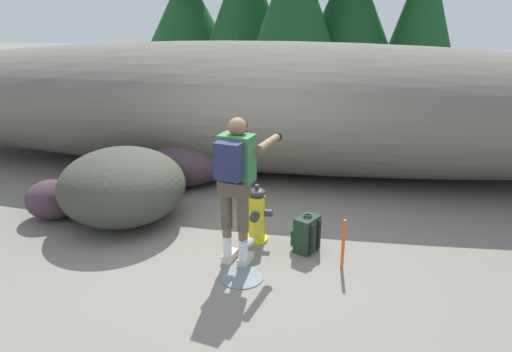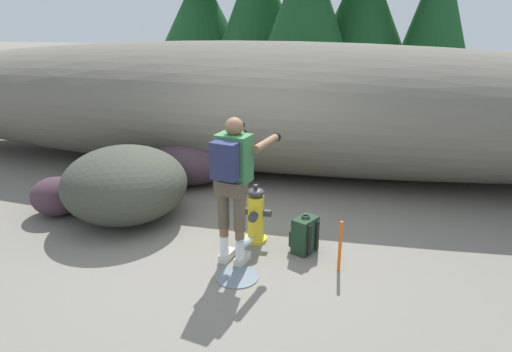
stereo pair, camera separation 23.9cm
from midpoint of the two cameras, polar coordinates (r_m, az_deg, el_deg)
ground_plane at (r=6.03m, az=-3.89°, el=-8.20°), size 56.00×56.00×0.04m
dirt_embankment at (r=8.49m, az=1.12°, el=8.28°), size 17.28×3.20×2.21m
fire_hydrant at (r=5.94m, az=-1.06°, el=-4.72°), size 0.39×0.33×0.75m
hydrant_water_jet at (r=5.47m, az=-2.37°, el=-8.86°), size 0.47×0.99×0.43m
utility_worker at (r=5.20m, az=-3.61°, el=0.34°), size 0.65×1.03×1.69m
spare_backpack at (r=5.78m, az=4.82°, el=-6.92°), size 0.36×0.36×0.47m
boulder_large at (r=6.70m, az=-16.59°, el=-1.15°), size 2.20×2.20×1.01m
boulder_mid at (r=7.93m, az=-8.66°, el=1.96°), size 1.89×1.89×0.81m
boulder_small at (r=7.21m, az=-23.98°, el=-2.58°), size 0.75×0.68×0.54m
boulder_outlier at (r=8.14m, az=-16.27°, el=0.78°), size 1.18×1.17×0.52m
survey_stake at (r=5.41m, az=9.09°, el=-8.07°), size 0.04×0.04×0.60m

